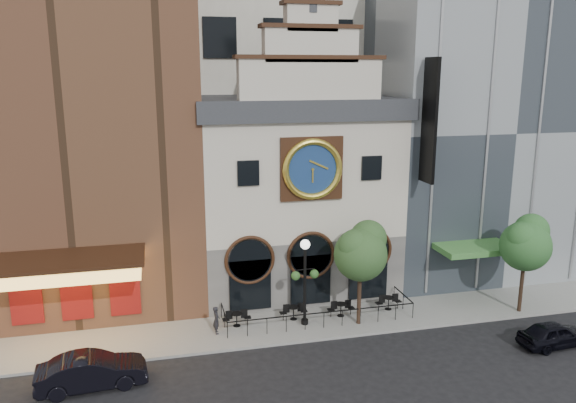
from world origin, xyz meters
The scene contains 16 objects.
ground centered at (0.00, 0.00, 0.00)m, with size 120.00×120.00×0.00m, color black.
sidewalk centered at (0.00, 2.50, 0.07)m, with size 44.00×5.00×0.15m, color gray.
clock_building centered at (0.00, 7.82, 6.69)m, with size 12.60×8.78×18.65m.
theater_building centered at (-13.00, 9.96, 12.60)m, with size 14.00×15.60×25.00m.
retail_building centered at (12.99, 9.99, 10.14)m, with size 14.00×14.40×20.00m.
cafe_railing centered at (0.00, 2.50, 0.60)m, with size 10.60×2.60×0.90m, color black, non-canonical shape.
bistro_0 centered at (-4.61, 2.53, 0.61)m, with size 1.58×0.68×0.90m.
bistro_1 centered at (-1.36, 2.63, 0.61)m, with size 1.58×0.68×0.90m.
bistro_2 centered at (1.40, 2.42, 0.61)m, with size 1.58×0.68×0.90m.
bistro_3 centered at (4.43, 2.64, 0.61)m, with size 1.58×0.68×0.90m.
car_right centered at (11.06, -3.33, 0.66)m, with size 1.57×3.90×1.33m, color black.
car_left centered at (-11.80, -1.81, 0.79)m, with size 1.67×4.78×1.57m, color black.
pedestrian centered at (-5.79, 1.94, 0.91)m, with size 0.55×0.36×1.52m, color black.
lamppost centered at (-0.90, 1.91, 3.18)m, with size 1.57×0.55×4.91m.
tree_left centered at (2.10, 1.32, 4.43)m, with size 3.03×2.92×5.84m.
tree_right centered at (11.87, 0.67, 4.38)m, with size 3.00×2.88×5.77m.
Camera 1 is at (-8.58, -25.95, 13.94)m, focal length 35.00 mm.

